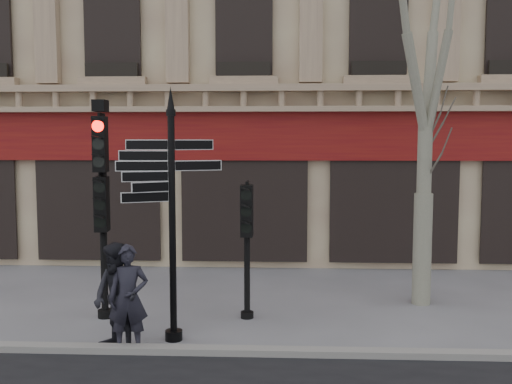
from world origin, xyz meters
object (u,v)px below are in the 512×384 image
(fingerpost, at_px, (172,172))
(pedestrian_b, at_px, (117,297))
(traffic_signal_main, at_px, (102,182))
(traffic_signal_secondary, at_px, (247,226))
(pedestrian_a, at_px, (128,298))

(fingerpost, relative_size, pedestrian_b, 2.43)
(traffic_signal_main, relative_size, pedestrian_b, 2.36)
(fingerpost, distance_m, traffic_signal_main, 2.01)
(fingerpost, height_order, traffic_signal_secondary, fingerpost)
(traffic_signal_secondary, xyz_separation_m, pedestrian_b, (-2.04, -1.84, -0.93))
(traffic_signal_secondary, relative_size, pedestrian_a, 1.48)
(traffic_signal_main, bearing_deg, pedestrian_b, -71.37)
(pedestrian_a, height_order, pedestrian_b, pedestrian_b)
(traffic_signal_secondary, height_order, pedestrian_b, traffic_signal_secondary)
(traffic_signal_main, height_order, traffic_signal_secondary, traffic_signal_main)
(traffic_signal_main, height_order, pedestrian_b, traffic_signal_main)
(traffic_signal_main, bearing_deg, traffic_signal_secondary, -2.88)
(traffic_signal_main, xyz_separation_m, pedestrian_a, (0.95, -1.74, -1.80))
(traffic_signal_main, xyz_separation_m, pedestrian_b, (0.76, -1.74, -1.78))
(fingerpost, xyz_separation_m, traffic_signal_secondary, (1.21, 1.30, -1.11))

